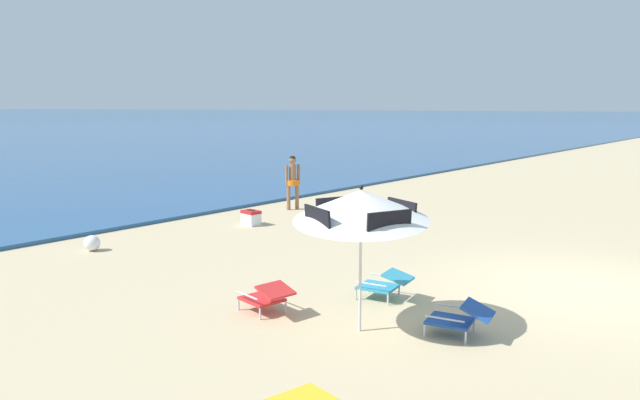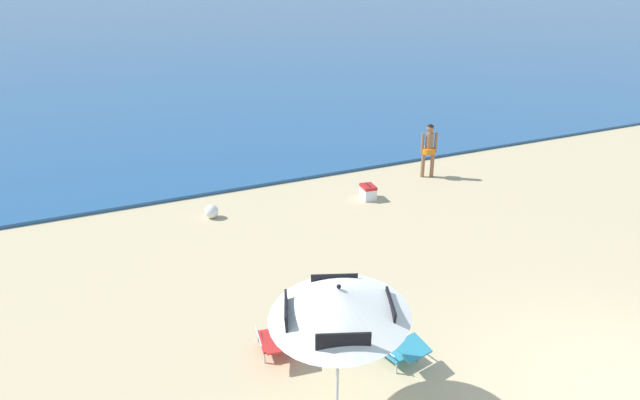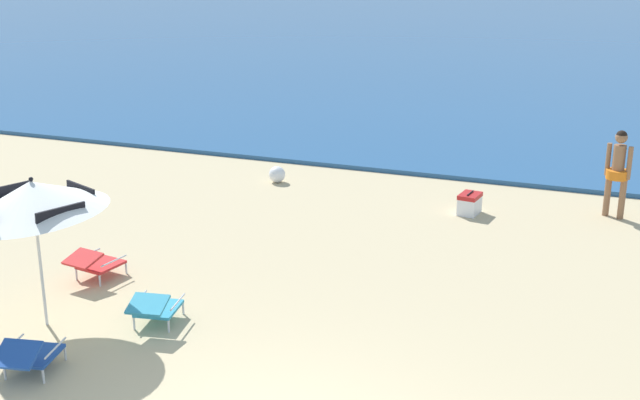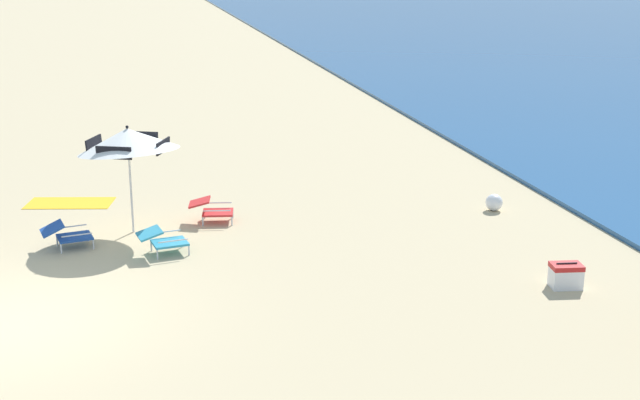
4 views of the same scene
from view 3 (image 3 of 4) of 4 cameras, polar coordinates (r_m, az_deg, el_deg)
beach_umbrella_striped_main at (r=11.24m, az=-19.35°, el=0.17°), size 2.63×2.62×2.13m
lounge_chair_under_umbrella at (r=13.05m, az=-15.41°, el=-4.22°), size 0.66×0.93×0.49m
lounge_chair_beside_umbrella at (r=11.35m, az=-11.42°, el=-7.31°), size 0.68×0.94×0.49m
lounge_chair_facing_sea at (r=10.54m, az=-19.62°, el=-10.11°), size 0.70×0.97×0.51m
person_standing_near_shore at (r=16.15m, az=20.03°, el=2.13°), size 0.47×0.41×1.67m
cooler_box at (r=15.83m, az=10.37°, el=-0.25°), size 0.42×0.54×0.43m
beach_ball at (r=17.63m, az=-3.01°, el=1.79°), size 0.35×0.35×0.35m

